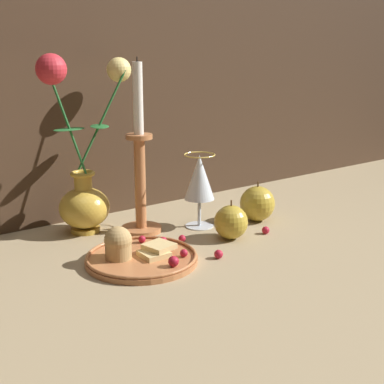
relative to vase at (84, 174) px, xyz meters
name	(u,v)px	position (x,y,z in m)	size (l,w,h in m)	color
ground_plane	(167,241)	(0.11, -0.16, -0.13)	(2.40, 2.40, 0.00)	#9E8966
vase	(84,174)	(0.00, 0.00, 0.00)	(0.23, 0.11, 0.38)	gold
plate_with_pastries	(138,254)	(0.00, -0.22, -0.11)	(0.21, 0.21, 0.07)	#B77042
wine_glass	(199,180)	(0.22, -0.12, -0.02)	(0.07, 0.07, 0.17)	silver
candlestick	(140,173)	(0.10, -0.07, 0.00)	(0.09, 0.09, 0.37)	#B77042
apple_beside_vase	(231,222)	(0.23, -0.22, -0.09)	(0.07, 0.07, 0.08)	#B2932D
apple_near_glass	(257,204)	(0.36, -0.16, -0.09)	(0.08, 0.08, 0.09)	#B2932D
berry_near_plate	(182,238)	(0.13, -0.18, -0.12)	(0.02, 0.02, 0.02)	#AD192D
berry_front_center	(219,254)	(0.14, -0.29, -0.12)	(0.02, 0.02, 0.02)	#AD192D
berry_by_glass_stem	(266,230)	(0.31, -0.24, -0.12)	(0.02, 0.02, 0.02)	#AD192D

